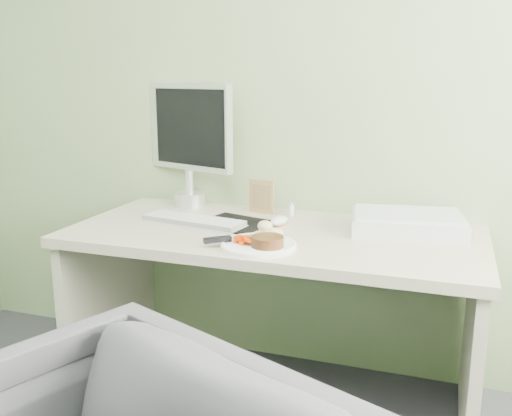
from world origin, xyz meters
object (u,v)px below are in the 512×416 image
(desk, at_px, (273,275))
(monitor, at_px, (190,137))
(plate, at_px, (259,246))
(scanner, at_px, (407,224))

(desk, xyz_separation_m, monitor, (-0.50, 0.31, 0.50))
(plate, height_order, scanner, scanner)
(scanner, distance_m, monitor, 1.05)
(desk, relative_size, monitor, 2.86)
(plate, bearing_deg, monitor, 133.63)
(plate, bearing_deg, desk, 94.14)
(monitor, bearing_deg, desk, -14.70)
(desk, relative_size, plate, 5.94)
(scanner, bearing_deg, desk, -172.36)
(scanner, bearing_deg, plate, -151.01)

